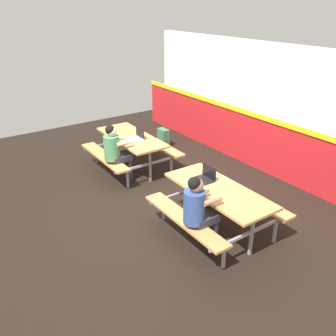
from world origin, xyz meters
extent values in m
cube|color=black|center=(0.00, 0.00, -0.01)|extent=(10.00, 10.00, 0.02)
cube|color=red|center=(0.00, 2.43, 0.55)|extent=(8.00, 0.12, 1.10)
cube|color=yellow|center=(0.00, 2.36, 1.15)|extent=(8.00, 0.03, 0.10)
cube|color=silver|center=(0.00, 2.43, 1.90)|extent=(6.72, 0.12, 1.40)
cube|color=tan|center=(-1.38, 0.17, 0.72)|extent=(1.83, 0.78, 0.04)
cube|color=tan|center=(-1.39, -0.46, 0.43)|extent=(1.73, 0.31, 0.04)
cube|color=tan|center=(-1.37, 0.81, 0.43)|extent=(1.73, 0.31, 0.04)
cube|color=gray|center=(-2.11, 0.18, 0.35)|extent=(0.04, 0.04, 0.70)
cube|color=gray|center=(-2.11, 0.18, 0.39)|extent=(0.06, 1.55, 0.04)
cube|color=gray|center=(-2.12, -0.33, 0.21)|extent=(0.04, 0.04, 0.41)
cube|color=gray|center=(-2.10, 0.69, 0.21)|extent=(0.04, 0.04, 0.41)
cube|color=gray|center=(-0.65, 0.16, 0.35)|extent=(0.04, 0.04, 0.70)
cube|color=gray|center=(-0.65, 0.16, 0.39)|extent=(0.06, 1.55, 0.04)
cube|color=gray|center=(-0.66, -0.35, 0.21)|extent=(0.04, 0.04, 0.41)
cube|color=gray|center=(-0.65, 0.67, 0.21)|extent=(0.04, 0.04, 0.41)
cube|color=tan|center=(1.38, 0.10, 0.72)|extent=(1.83, 0.78, 0.04)
cube|color=tan|center=(1.37, -0.53, 0.43)|extent=(1.73, 0.31, 0.04)
cube|color=tan|center=(1.39, 0.74, 0.43)|extent=(1.73, 0.31, 0.04)
cube|color=gray|center=(0.65, 0.11, 0.35)|extent=(0.04, 0.04, 0.70)
cube|color=gray|center=(0.65, 0.11, 0.39)|extent=(0.06, 1.55, 0.04)
cube|color=gray|center=(0.65, -0.40, 0.21)|extent=(0.04, 0.04, 0.41)
cube|color=gray|center=(0.66, 0.62, 0.21)|extent=(0.04, 0.04, 0.41)
cube|color=gray|center=(2.11, 0.09, 0.35)|extent=(0.04, 0.04, 0.70)
cube|color=gray|center=(2.11, 0.09, 0.39)|extent=(0.06, 1.55, 0.04)
cube|color=gray|center=(2.10, -0.42, 0.21)|extent=(0.04, 0.04, 0.41)
cube|color=gray|center=(2.12, 0.60, 0.21)|extent=(0.04, 0.04, 0.41)
cylinder|color=#2D2D38|center=(-1.10, -0.15, 0.23)|extent=(0.11, 0.11, 0.45)
cylinder|color=#2D2D38|center=(-0.92, -0.15, 0.23)|extent=(0.11, 0.11, 0.45)
cube|color=#2D2D38|center=(-1.01, -0.30, 0.51)|extent=(0.31, 0.38, 0.12)
cylinder|color=#4C8C59|center=(-1.01, -0.47, 0.75)|extent=(0.30, 0.30, 0.48)
cylinder|color=beige|center=(-1.15, -0.27, 0.85)|extent=(0.08, 0.30, 0.08)
cylinder|color=beige|center=(-0.87, -0.27, 0.85)|extent=(0.08, 0.30, 0.08)
sphere|color=beige|center=(-1.01, -0.45, 1.08)|extent=(0.20, 0.20, 0.20)
sphere|color=black|center=(-1.01, -0.48, 1.11)|extent=(0.18, 0.18, 0.18)
cylinder|color=#2D2D38|center=(1.50, -0.21, 0.23)|extent=(0.11, 0.11, 0.45)
cylinder|color=#2D2D38|center=(1.68, -0.22, 0.23)|extent=(0.11, 0.11, 0.45)
cube|color=#2D2D38|center=(1.59, -0.37, 0.51)|extent=(0.31, 0.38, 0.12)
cylinder|color=#334C8C|center=(1.59, -0.54, 0.75)|extent=(0.30, 0.30, 0.48)
cylinder|color=#A57A5B|center=(1.45, -0.34, 0.85)|extent=(0.08, 0.30, 0.08)
cylinder|color=#A57A5B|center=(1.73, -0.34, 0.85)|extent=(0.08, 0.30, 0.08)
sphere|color=#A57A5B|center=(1.59, -0.52, 1.08)|extent=(0.20, 0.20, 0.20)
sphere|color=black|center=(1.59, -0.55, 1.11)|extent=(0.18, 0.18, 0.18)
cube|color=silver|center=(-1.20, 0.17, 0.75)|extent=(0.32, 0.22, 0.01)
cube|color=black|center=(-1.19, 0.27, 0.86)|extent=(0.32, 0.01, 0.21)
cube|color=black|center=(1.02, 0.11, 0.75)|extent=(0.32, 0.22, 0.01)
cube|color=black|center=(1.02, 0.21, 0.86)|extent=(0.32, 0.01, 0.21)
cube|color=#3F724C|center=(-2.10, 1.47, 0.22)|extent=(0.30, 0.18, 0.44)
cube|color=#3F724C|center=(-2.10, 1.58, 0.15)|extent=(0.21, 0.04, 0.19)
camera|label=1|loc=(4.89, -3.29, 3.34)|focal=38.85mm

